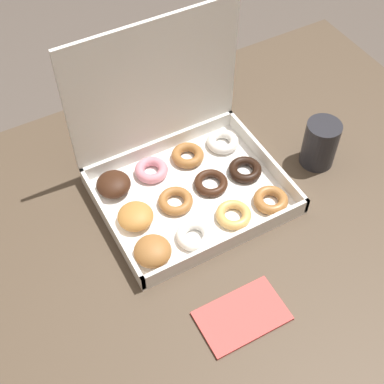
% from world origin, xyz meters
% --- Properties ---
extents(ground_plane, '(8.00, 8.00, 0.00)m').
position_xyz_m(ground_plane, '(0.00, 0.00, 0.00)').
color(ground_plane, '#564C44').
extents(dining_table, '(1.24, 0.95, 0.75)m').
position_xyz_m(dining_table, '(0.00, 0.00, 0.66)').
color(dining_table, '#4C3D2D').
rests_on(dining_table, ground_plane).
extents(donut_box, '(0.37, 0.31, 0.33)m').
position_xyz_m(donut_box, '(-0.04, 0.13, 0.81)').
color(donut_box, white).
rests_on(donut_box, dining_table).
extents(coffee_mug, '(0.07, 0.07, 0.11)m').
position_xyz_m(coffee_mug, '(0.26, 0.05, 0.80)').
color(coffee_mug, '#232328').
rests_on(coffee_mug, dining_table).
extents(paper_napkin, '(0.16, 0.10, 0.01)m').
position_xyz_m(paper_napkin, '(-0.08, -0.18, 0.75)').
color(paper_napkin, '#CC4C47').
rests_on(paper_napkin, dining_table).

